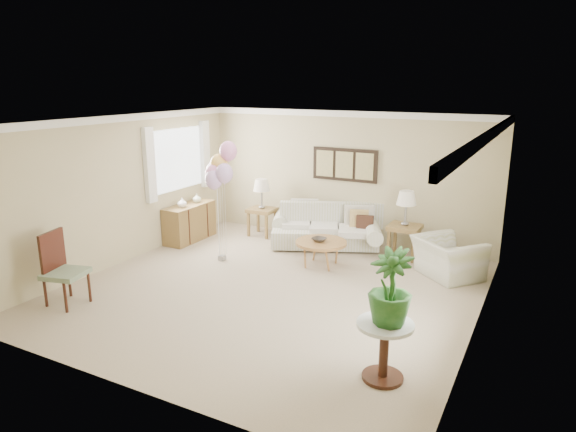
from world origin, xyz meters
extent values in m
plane|color=tan|center=(0.00, 0.00, 0.00)|extent=(6.00, 6.00, 0.00)
cube|color=#BFB38A|center=(0.00, 3.00, 1.30)|extent=(6.00, 0.04, 2.60)
cube|color=#BFB38A|center=(0.00, -3.00, 1.30)|extent=(6.00, 0.04, 2.60)
cube|color=#BFB38A|center=(-3.00, 0.00, 1.30)|extent=(0.04, 6.00, 2.60)
cube|color=#BFB38A|center=(3.00, 0.00, 1.30)|extent=(0.04, 6.00, 2.60)
cube|color=white|center=(0.00, 0.00, 2.59)|extent=(6.00, 6.00, 0.02)
cube|color=white|center=(0.00, 2.97, 2.54)|extent=(6.00, 0.06, 0.12)
cube|color=white|center=(-2.97, 0.00, 2.54)|extent=(0.06, 6.00, 0.12)
cube|color=white|center=(2.97, 0.00, 2.54)|extent=(0.06, 6.00, 0.12)
cube|color=white|center=(-2.98, 1.50, 1.65)|extent=(0.04, 1.40, 1.20)
cube|color=white|center=(-2.94, 0.65, 1.65)|extent=(0.10, 0.22, 1.40)
cube|color=white|center=(-2.94, 2.35, 1.65)|extent=(0.10, 0.22, 1.40)
cube|color=black|center=(0.00, 2.97, 1.55)|extent=(1.35, 0.04, 0.65)
cube|color=#8C8C59|center=(-0.42, 2.94, 1.55)|extent=(0.36, 0.02, 0.52)
cube|color=#8C8C59|center=(0.00, 2.94, 1.55)|extent=(0.36, 0.02, 0.52)
cube|color=#8C8C59|center=(0.42, 2.94, 1.55)|extent=(0.36, 0.02, 0.52)
cube|color=silver|center=(-0.14, 2.38, 0.20)|extent=(2.21, 1.59, 0.34)
cube|color=silver|center=(-0.14, 2.69, 0.58)|extent=(1.96, 1.01, 0.51)
cylinder|color=silver|center=(-1.12, 2.38, 0.42)|extent=(0.61, 0.89, 0.30)
cylinder|color=silver|center=(0.84, 2.38, 0.42)|extent=(0.61, 0.89, 0.30)
cube|color=silver|center=(-0.73, 2.33, 0.41)|extent=(0.78, 0.84, 0.11)
cube|color=silver|center=(-0.14, 2.33, 0.41)|extent=(0.78, 0.84, 0.11)
cube|color=silver|center=(0.45, 2.33, 0.41)|extent=(0.78, 0.84, 0.11)
cube|color=#709BBC|center=(-0.87, 2.49, 0.61)|extent=(0.35, 0.11, 0.35)
cube|color=tan|center=(0.51, 2.49, 0.61)|extent=(0.35, 0.11, 0.35)
cube|color=#382016|center=(0.65, 2.42, 0.56)|extent=(0.32, 0.09, 0.32)
cube|color=silver|center=(-0.14, 2.38, 0.02)|extent=(1.86, 0.74, 0.04)
cube|color=olive|center=(-1.62, 2.46, 0.55)|extent=(0.54, 0.49, 0.08)
cube|color=olive|center=(-1.83, 2.27, 0.25)|extent=(0.05, 0.05, 0.51)
cube|color=olive|center=(-1.40, 2.27, 0.25)|extent=(0.05, 0.05, 0.51)
cube|color=olive|center=(-1.83, 2.66, 0.25)|extent=(0.05, 0.05, 0.51)
cube|color=olive|center=(-1.40, 2.66, 0.25)|extent=(0.05, 0.05, 0.51)
cube|color=olive|center=(1.40, 2.46, 0.58)|extent=(0.57, 0.52, 0.08)
cube|color=olive|center=(1.18, 2.25, 0.27)|extent=(0.05, 0.05, 0.54)
cube|color=olive|center=(1.63, 2.25, 0.27)|extent=(0.05, 0.05, 0.54)
cube|color=olive|center=(1.18, 2.66, 0.27)|extent=(0.05, 0.05, 0.54)
cube|color=olive|center=(1.63, 2.66, 0.27)|extent=(0.05, 0.05, 0.54)
cylinder|color=gray|center=(-1.62, 2.46, 0.62)|extent=(0.14, 0.14, 0.06)
cylinder|color=gray|center=(-1.62, 2.46, 0.80)|extent=(0.04, 0.04, 0.31)
cone|color=silver|center=(-1.62, 2.46, 1.08)|extent=(0.35, 0.35, 0.25)
cylinder|color=gray|center=(1.40, 2.46, 0.65)|extent=(0.15, 0.15, 0.06)
cylinder|color=gray|center=(1.40, 2.46, 0.84)|extent=(0.04, 0.04, 0.32)
cone|color=silver|center=(1.40, 2.46, 1.13)|extent=(0.36, 0.36, 0.25)
cylinder|color=olive|center=(0.24, 1.35, 0.43)|extent=(0.90, 0.90, 0.05)
cylinder|color=olive|center=(0.45, 1.56, 0.20)|extent=(0.04, 0.04, 0.40)
cylinder|color=olive|center=(0.03, 1.56, 0.20)|extent=(0.04, 0.04, 0.40)
cylinder|color=olive|center=(0.03, 1.13, 0.20)|extent=(0.04, 0.04, 0.40)
cylinder|color=olive|center=(0.45, 1.13, 0.20)|extent=(0.04, 0.04, 0.40)
imported|color=#332C27|center=(0.20, 1.33, 0.48)|extent=(0.29, 0.29, 0.06)
imported|color=silver|center=(2.30, 1.86, 0.32)|extent=(1.33, 1.31, 0.65)
cylinder|color=silver|center=(2.29, -1.58, 0.65)|extent=(0.62, 0.62, 0.04)
cylinder|color=#37140D|center=(2.29, -1.58, 0.32)|extent=(0.10, 0.10, 0.62)
cylinder|color=#37140D|center=(2.29, -1.58, 0.01)|extent=(0.45, 0.45, 0.01)
imported|color=#164918|center=(2.32, -1.58, 1.08)|extent=(0.58, 0.58, 0.82)
cube|color=gray|center=(-2.37, -1.83, 0.47)|extent=(0.64, 0.64, 0.07)
cylinder|color=#37140D|center=(-2.58, -2.04, 0.22)|extent=(0.04, 0.04, 0.43)
cylinder|color=#37140D|center=(-2.16, -2.04, 0.22)|extent=(0.04, 0.04, 0.43)
cylinder|color=#37140D|center=(-2.58, -1.62, 0.22)|extent=(0.04, 0.04, 0.43)
cylinder|color=#37140D|center=(-2.16, -1.62, 0.22)|extent=(0.04, 0.04, 0.43)
cube|color=#37140D|center=(-2.60, -1.83, 0.79)|extent=(0.16, 0.50, 0.58)
cube|color=olive|center=(-2.76, 1.50, 0.37)|extent=(0.45, 1.20, 0.74)
cube|color=#37140D|center=(-2.75, 1.20, 0.37)|extent=(0.46, 0.02, 0.70)
cube|color=#37140D|center=(-2.75, 1.80, 0.37)|extent=(0.46, 0.02, 0.70)
imported|color=white|center=(-2.74, 1.27, 0.83)|extent=(0.24, 0.24, 0.19)
imported|color=beige|center=(-2.74, 1.75, 0.83)|extent=(0.21, 0.21, 0.18)
cube|color=gray|center=(-1.47, 0.78, 0.04)|extent=(0.11, 0.11, 0.09)
ellipsoid|color=#E988C8|center=(-1.56, 0.74, 1.59)|extent=(0.31, 0.31, 0.35)
cylinder|color=silver|center=(-1.52, 0.76, 0.75)|extent=(0.01, 0.01, 1.32)
ellipsoid|color=#CBA0E3|center=(-1.32, 0.72, 1.62)|extent=(0.31, 0.31, 0.35)
cylinder|color=silver|center=(-1.40, 0.75, 0.77)|extent=(0.01, 0.01, 1.36)
ellipsoid|color=#FFC859|center=(-1.52, 0.85, 1.75)|extent=(0.31, 0.31, 0.35)
cylinder|color=silver|center=(-1.50, 0.82, 0.83)|extent=(0.01, 0.01, 1.49)
ellipsoid|color=#E988C8|center=(-1.35, 0.90, 1.98)|extent=(0.31, 0.31, 0.35)
cylinder|color=silver|center=(-1.41, 0.84, 0.95)|extent=(0.01, 0.01, 1.72)
ellipsoid|color=#CBA0E3|center=(-1.51, 0.67, 1.51)|extent=(0.31, 0.31, 0.35)
cylinder|color=silver|center=(-1.49, 0.73, 0.71)|extent=(0.01, 0.01, 1.24)
ellipsoid|color=#CBA0E3|center=(-1.64, 0.87, 1.61)|extent=(0.31, 0.31, 0.35)
cylinder|color=silver|center=(-1.56, 0.83, 0.76)|extent=(0.01, 0.01, 1.34)
camera|label=1|loc=(3.69, -6.47, 3.16)|focal=32.00mm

